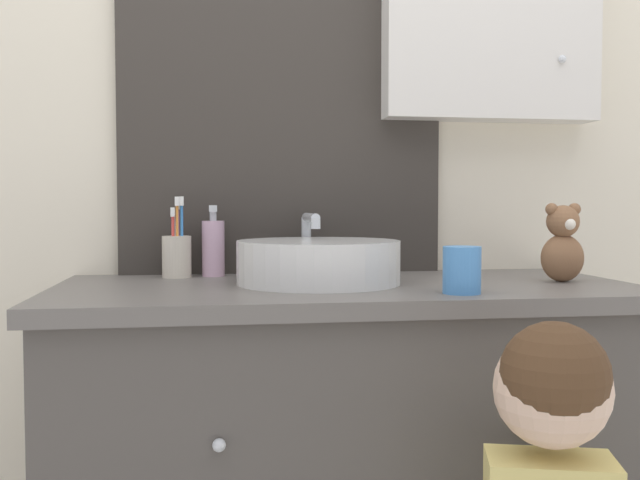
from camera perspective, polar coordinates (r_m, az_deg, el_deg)
wall_back at (r=1.89m, az=0.99°, el=9.13°), size 3.20×0.18×2.50m
sink_basin at (r=1.58m, az=-0.10°, el=-1.68°), size 0.36×0.41×0.15m
toothbrush_holder at (r=1.74m, az=-11.39°, el=-1.07°), size 0.07×0.07×0.19m
soap_dispenser at (r=1.76m, az=-8.53°, el=-0.58°), size 0.05×0.05×0.17m
teddy_bear at (r=1.70m, az=18.84°, el=-0.36°), size 0.10×0.08×0.18m
drinking_cup at (r=1.42m, az=11.28°, el=-2.37°), size 0.07×0.07×0.09m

